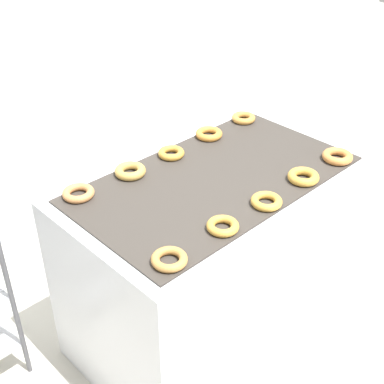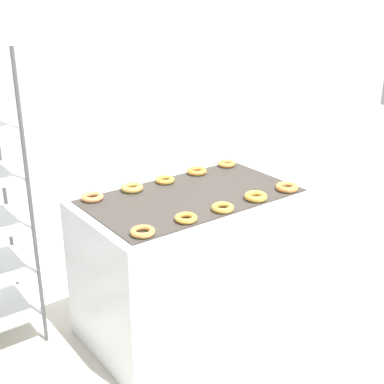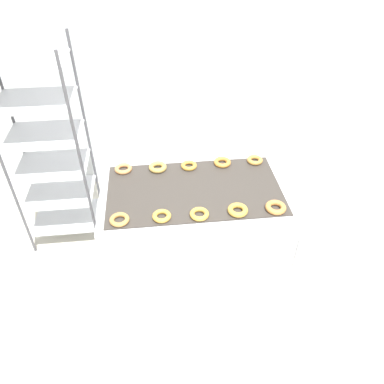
{
  "view_description": "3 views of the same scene",
  "coord_description": "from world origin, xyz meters",
  "px_view_note": "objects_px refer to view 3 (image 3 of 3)",
  "views": [
    {
      "loc": [
        -1.48,
        -0.74,
        2.19
      ],
      "look_at": [
        0.0,
        0.81,
        0.79
      ],
      "focal_mm": 50.0,
      "sensor_mm": 36.0,
      "label": 1
    },
    {
      "loc": [
        -1.81,
        -1.79,
        2.15
      ],
      "look_at": [
        0.0,
        0.66,
        0.96
      ],
      "focal_mm": 50.0,
      "sensor_mm": 36.0,
      "label": 2
    },
    {
      "loc": [
        -0.26,
        -1.49,
        2.65
      ],
      "look_at": [
        0.0,
        0.81,
        0.79
      ],
      "focal_mm": 35.0,
      "sensor_mm": 36.0,
      "label": 3
    }
  ],
  "objects_px": {
    "donut_near_leftmost": "(119,220)",
    "donut_near_left": "(162,216)",
    "donut_far_leftmost": "(123,169)",
    "glaze_bin": "(306,242)",
    "fryer_machine": "(194,234)",
    "donut_near_center": "(199,214)",
    "donut_far_center": "(189,166)",
    "donut_far_right": "(222,162)",
    "donut_near_right": "(238,210)",
    "baking_rack_cart": "(49,151)",
    "donut_far_rightmost": "(255,160)",
    "donut_near_rightmost": "(276,207)",
    "donut_far_left": "(158,167)"
  },
  "relations": [
    {
      "from": "donut_near_leftmost",
      "to": "donut_near_left",
      "type": "xyz_separation_m",
      "value": [
        0.28,
        0.0,
        0.0
      ]
    },
    {
      "from": "donut_near_leftmost",
      "to": "donut_far_leftmost",
      "type": "bearing_deg",
      "value": 89.2
    },
    {
      "from": "glaze_bin",
      "to": "donut_far_leftmost",
      "type": "distance_m",
      "value": 1.72
    },
    {
      "from": "fryer_machine",
      "to": "glaze_bin",
      "type": "distance_m",
      "value": 1.04
    },
    {
      "from": "donut_near_left",
      "to": "glaze_bin",
      "type": "bearing_deg",
      "value": 14.41
    },
    {
      "from": "donut_near_center",
      "to": "donut_far_center",
      "type": "xyz_separation_m",
      "value": [
        -0.01,
        0.58,
        -0.0
      ]
    },
    {
      "from": "fryer_machine",
      "to": "donut_far_right",
      "type": "distance_m",
      "value": 0.63
    },
    {
      "from": "donut_near_right",
      "to": "donut_far_leftmost",
      "type": "bearing_deg",
      "value": 143.61
    },
    {
      "from": "donut_near_right",
      "to": "donut_far_center",
      "type": "height_order",
      "value": "donut_near_right"
    },
    {
      "from": "donut_near_right",
      "to": "donut_far_leftmost",
      "type": "height_order",
      "value": "donut_near_right"
    },
    {
      "from": "baking_rack_cart",
      "to": "donut_near_left",
      "type": "relative_size",
      "value": 14.47
    },
    {
      "from": "donut_far_right",
      "to": "donut_far_leftmost",
      "type": "bearing_deg",
      "value": -179.93
    },
    {
      "from": "baking_rack_cart",
      "to": "donut_far_leftmost",
      "type": "relative_size",
      "value": 13.6
    },
    {
      "from": "baking_rack_cart",
      "to": "donut_near_right",
      "type": "relative_size",
      "value": 13.19
    },
    {
      "from": "donut_near_leftmost",
      "to": "donut_far_rightmost",
      "type": "relative_size",
      "value": 1.05
    },
    {
      "from": "donut_near_center",
      "to": "donut_near_right",
      "type": "distance_m",
      "value": 0.27
    },
    {
      "from": "donut_near_leftmost",
      "to": "donut_near_rightmost",
      "type": "height_order",
      "value": "donut_near_rightmost"
    },
    {
      "from": "donut_near_leftmost",
      "to": "donut_near_right",
      "type": "bearing_deg",
      "value": 0.19
    },
    {
      "from": "donut_near_rightmost",
      "to": "donut_far_rightmost",
      "type": "height_order",
      "value": "donut_near_rightmost"
    },
    {
      "from": "donut_near_rightmost",
      "to": "donut_far_center",
      "type": "bearing_deg",
      "value": 133.38
    },
    {
      "from": "donut_near_left",
      "to": "donut_near_center",
      "type": "bearing_deg",
      "value": -2.03
    },
    {
      "from": "donut_near_center",
      "to": "donut_far_center",
      "type": "relative_size",
      "value": 1.04
    },
    {
      "from": "glaze_bin",
      "to": "donut_near_right",
      "type": "height_order",
      "value": "donut_near_right"
    },
    {
      "from": "donut_far_leftmost",
      "to": "donut_far_center",
      "type": "distance_m",
      "value": 0.52
    },
    {
      "from": "donut_near_leftmost",
      "to": "donut_far_rightmost",
      "type": "distance_m",
      "value": 1.21
    },
    {
      "from": "donut_near_center",
      "to": "donut_near_rightmost",
      "type": "height_order",
      "value": "donut_near_rightmost"
    },
    {
      "from": "donut_far_rightmost",
      "to": "donut_near_right",
      "type": "bearing_deg",
      "value": -114.26
    },
    {
      "from": "donut_far_center",
      "to": "donut_far_rightmost",
      "type": "distance_m",
      "value": 0.54
    },
    {
      "from": "baking_rack_cart",
      "to": "donut_far_leftmost",
      "type": "height_order",
      "value": "baking_rack_cart"
    },
    {
      "from": "donut_far_left",
      "to": "donut_far_right",
      "type": "xyz_separation_m",
      "value": [
        0.52,
        0.01,
        -0.0
      ]
    },
    {
      "from": "fryer_machine",
      "to": "donut_far_left",
      "type": "distance_m",
      "value": 0.62
    },
    {
      "from": "glaze_bin",
      "to": "donut_near_left",
      "type": "bearing_deg",
      "value": -165.59
    },
    {
      "from": "donut_near_right",
      "to": "donut_near_leftmost",
      "type": "bearing_deg",
      "value": -179.81
    },
    {
      "from": "baking_rack_cart",
      "to": "donut_far_left",
      "type": "height_order",
      "value": "baking_rack_cart"
    },
    {
      "from": "donut_near_right",
      "to": "donut_far_leftmost",
      "type": "relative_size",
      "value": 1.03
    },
    {
      "from": "donut_near_right",
      "to": "donut_far_right",
      "type": "xyz_separation_m",
      "value": [
        -0.0,
        0.58,
        -0.0
      ]
    },
    {
      "from": "donut_near_rightmost",
      "to": "donut_far_center",
      "type": "distance_m",
      "value": 0.78
    },
    {
      "from": "donut_near_right",
      "to": "donut_far_rightmost",
      "type": "relative_size",
      "value": 1.1
    },
    {
      "from": "donut_far_center",
      "to": "donut_far_rightmost",
      "type": "relative_size",
      "value": 1.0
    },
    {
      "from": "glaze_bin",
      "to": "donut_far_left",
      "type": "xyz_separation_m",
      "value": [
        -1.27,
        0.24,
        0.74
      ]
    },
    {
      "from": "donut_far_leftmost",
      "to": "donut_near_center",
      "type": "bearing_deg",
      "value": -48.57
    },
    {
      "from": "glaze_bin",
      "to": "donut_near_center",
      "type": "bearing_deg",
      "value": -161.8
    },
    {
      "from": "donut_near_left",
      "to": "fryer_machine",
      "type": "bearing_deg",
      "value": 48.28
    },
    {
      "from": "donut_far_center",
      "to": "donut_near_rightmost",
      "type": "bearing_deg",
      "value": -46.62
    },
    {
      "from": "baking_rack_cart",
      "to": "glaze_bin",
      "type": "xyz_separation_m",
      "value": [
        2.17,
        -0.61,
        -0.72
      ]
    },
    {
      "from": "donut_near_center",
      "to": "donut_near_right",
      "type": "relative_size",
      "value": 0.94
    },
    {
      "from": "donut_far_leftmost",
      "to": "donut_far_rightmost",
      "type": "relative_size",
      "value": 1.07
    },
    {
      "from": "donut_far_leftmost",
      "to": "donut_far_center",
      "type": "relative_size",
      "value": 1.08
    },
    {
      "from": "donut_near_leftmost",
      "to": "donut_far_rightmost",
      "type": "bearing_deg",
      "value": 28.98
    },
    {
      "from": "glaze_bin",
      "to": "donut_near_right",
      "type": "bearing_deg",
      "value": -156.43
    }
  ]
}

